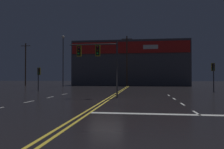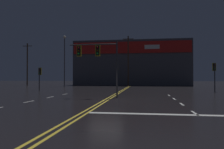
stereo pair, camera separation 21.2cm
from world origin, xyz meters
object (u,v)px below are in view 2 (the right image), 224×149
at_px(traffic_signal_corner_northeast, 214,71).
at_px(streetlight_far_left, 64,54).
at_px(traffic_signal_median, 97,55).
at_px(traffic_signal_corner_northwest, 40,74).

xyz_separation_m(traffic_signal_corner_northeast, streetlight_far_left, (-24.25, 12.89, 3.78)).
bearing_deg(traffic_signal_corner_northeast, streetlight_far_left, 152.01).
height_order(traffic_signal_corner_northeast, streetlight_far_left, streetlight_far_left).
relative_size(traffic_signal_median, traffic_signal_corner_northwest, 1.59).
relative_size(traffic_signal_corner_northwest, streetlight_far_left, 0.30).
bearing_deg(streetlight_far_left, traffic_signal_corner_northwest, -82.49).
bearing_deg(traffic_signal_median, traffic_signal_corner_northeast, 37.98).
bearing_deg(streetlight_far_left, traffic_signal_corner_northeast, -27.99).
bearing_deg(traffic_signal_median, traffic_signal_corner_northwest, 137.77).
height_order(traffic_signal_median, streetlight_far_left, streetlight_far_left).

